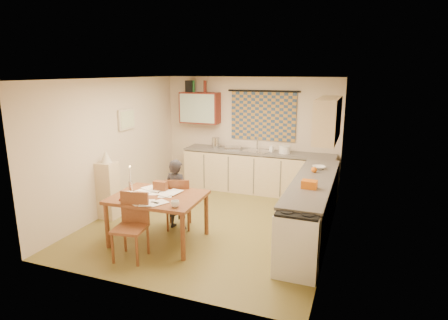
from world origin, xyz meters
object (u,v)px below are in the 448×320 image
at_px(counter_back, 257,172).
at_px(person, 177,194).
at_px(dining_table, 159,218).
at_px(chair_far, 179,212).
at_px(shelf_stand, 108,190).
at_px(stove, 298,242).
at_px(counter_right, 312,207).

xyz_separation_m(counter_back, person, (-0.73, -2.40, 0.15)).
distance_m(dining_table, chair_far, 0.58).
bearing_deg(chair_far, shelf_stand, -19.31).
distance_m(stove, shelf_stand, 3.61).
relative_size(counter_right, person, 2.44).
bearing_deg(dining_table, chair_far, 81.64).
bearing_deg(counter_right, dining_table, -152.10).
bearing_deg(person, counter_back, -98.15).
distance_m(dining_table, person, 0.58).
bearing_deg(counter_right, chair_far, -164.33).
xyz_separation_m(counter_back, chair_far, (-0.72, -2.37, -0.17)).
bearing_deg(counter_right, stove, -90.00).
distance_m(stove, dining_table, 2.21).
height_order(dining_table, shelf_stand, shelf_stand).
height_order(counter_back, dining_table, counter_back).
distance_m(person, shelf_stand, 1.39).
bearing_deg(counter_back, chair_far, -106.82).
bearing_deg(shelf_stand, stove, -11.44).
bearing_deg(counter_right, person, -163.71).
relative_size(counter_right, shelf_stand, 2.83).
distance_m(chair_far, person, 0.33).
xyz_separation_m(stove, person, (-2.16, 0.73, 0.16)).
bearing_deg(shelf_stand, counter_back, 48.81).
distance_m(stove, chair_far, 2.28).
bearing_deg(chair_far, stove, 139.47).
relative_size(person, shelf_stand, 1.16).
xyz_separation_m(stove, chair_far, (-2.14, 0.76, -0.16)).
relative_size(chair_far, person, 0.74).
distance_m(dining_table, shelf_stand, 1.44).
bearing_deg(dining_table, counter_right, 25.64).
xyz_separation_m(person, shelf_stand, (-1.38, -0.01, -0.08)).
xyz_separation_m(counter_right, shelf_stand, (-3.54, -0.64, 0.07)).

